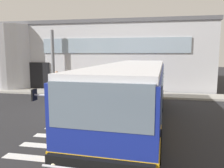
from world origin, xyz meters
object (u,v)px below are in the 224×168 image
Objects in this scene: entry_support_column at (53,60)px; passenger_near_column at (57,80)px; passenger_at_curb_edge at (77,80)px; passenger_by_doorway at (67,80)px; bus_main_foreground at (133,94)px.

entry_support_column reaches higher than passenger_near_column.
passenger_at_curb_edge is at bearing 8.01° from passenger_near_column.
passenger_by_doorway is 0.77m from passenger_at_curb_edge.
passenger_near_column is 0.81m from passenger_by_doorway.
passenger_at_curb_edge is (2.35, -0.89, -1.50)m from entry_support_column.
passenger_at_curb_edge is at bearing 0.70° from passenger_by_doorway.
entry_support_column is 2.94× the size of passenger_at_curb_edge.
entry_support_column is 2.38m from passenger_by_doorway.
entry_support_column is 0.43× the size of bus_main_foreground.
passenger_at_curb_edge is (0.77, 0.01, 0.03)m from passenger_by_doorway.
bus_main_foreground is 6.82× the size of passenger_by_doorway.
passenger_near_column and passenger_by_doorway have the same top height.
passenger_near_column is at bearing -171.99° from passenger_at_curb_edge.
passenger_by_doorway is 1.00× the size of passenger_at_curb_edge.
passenger_by_doorway is at bearing -179.30° from passenger_at_curb_edge.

